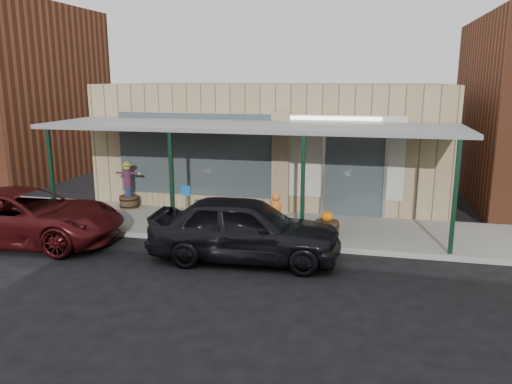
% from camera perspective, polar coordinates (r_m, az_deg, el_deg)
% --- Properties ---
extents(ground, '(120.00, 120.00, 0.00)m').
position_cam_1_polar(ground, '(11.74, -5.09, -9.17)').
color(ground, black).
rests_on(ground, ground).
extents(sidewalk, '(40.00, 3.20, 0.15)m').
position_cam_1_polar(sidewalk, '(14.99, -0.87, -3.89)').
color(sidewalk, gray).
rests_on(sidewalk, ground).
extents(storefront, '(12.00, 6.25, 4.20)m').
position_cam_1_polar(storefront, '(18.95, 2.39, 5.88)').
color(storefront, tan).
rests_on(storefront, ground).
extents(awning, '(12.00, 3.00, 3.04)m').
position_cam_1_polar(awning, '(14.38, -0.95, 7.34)').
color(awning, slate).
rests_on(awning, ground).
extents(block_buildings_near, '(61.00, 8.00, 8.00)m').
position_cam_1_polar(block_buildings_near, '(19.60, 8.89, 10.88)').
color(block_buildings_near, brown).
rests_on(block_buildings_near, ground).
extents(barrel_scarecrow, '(0.96, 0.76, 1.59)m').
position_cam_1_polar(barrel_scarecrow, '(17.18, -14.38, -0.00)').
color(barrel_scarecrow, '#4A311D').
rests_on(barrel_scarecrow, sidewalk).
extents(barrel_pumpkin, '(0.83, 0.83, 0.77)m').
position_cam_1_polar(barrel_pumpkin, '(13.83, 8.11, -3.95)').
color(barrel_pumpkin, '#4A311D').
rests_on(barrel_pumpkin, sidewalk).
extents(handicap_sign, '(0.28, 0.04, 1.34)m').
position_cam_1_polar(handicap_sign, '(14.07, -8.00, -1.18)').
color(handicap_sign, gray).
rests_on(handicap_sign, sidewalk).
extents(parked_sedan, '(4.77, 2.10, 1.60)m').
position_cam_1_polar(parked_sedan, '(12.25, -1.27, -4.19)').
color(parked_sedan, black).
rests_on(parked_sedan, ground).
extents(car_maroon, '(5.54, 3.00, 1.48)m').
position_cam_1_polar(car_maroon, '(14.92, -25.02, -2.55)').
color(car_maroon, '#420D0F').
rests_on(car_maroon, ground).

